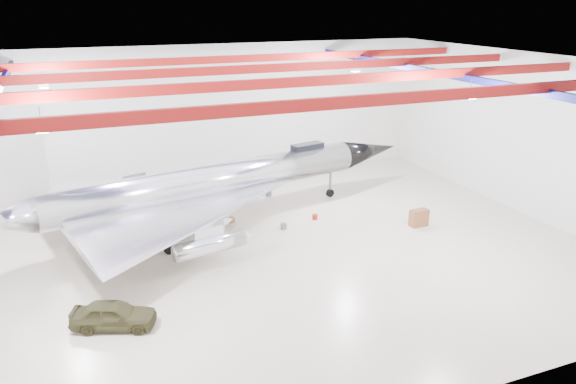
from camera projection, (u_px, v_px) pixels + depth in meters
name	position (u px, v px, depth m)	size (l,w,h in m)	color
floor	(249.00, 254.00, 33.17)	(40.00, 40.00, 0.00)	beige
wall_back	(188.00, 116.00, 44.51)	(40.00, 40.00, 0.00)	silver
wall_right	(524.00, 134.00, 38.50)	(30.00, 30.00, 0.00)	silver
ceiling	(244.00, 65.00, 29.58)	(40.00, 40.00, 0.00)	#0A0F38
ceiling_structure	(244.00, 78.00, 29.81)	(39.50, 29.50, 1.08)	maroon
jet_aircraft	(212.00, 185.00, 36.73)	(30.30, 20.63, 8.33)	silver
jeep	(114.00, 315.00, 25.59)	(1.55, 3.84, 1.31)	#39371C
desk	(419.00, 218.00, 37.16)	(1.24, 0.62, 1.13)	brown
crate_ply	(134.00, 232.00, 35.93)	(0.52, 0.41, 0.36)	olive
toolbox_red	(180.00, 210.00, 39.66)	(0.38, 0.31, 0.27)	#9C1C0F
engine_drum	(284.00, 226.00, 36.79)	(0.41, 0.41, 0.37)	#59595B
parts_bin	(230.00, 220.00, 37.79)	(0.52, 0.41, 0.36)	olive
crate_small	(106.00, 226.00, 36.87)	(0.39, 0.31, 0.27)	#59595B
tool_chest	(315.00, 217.00, 38.40)	(0.38, 0.38, 0.34)	#9C1C0F
oil_barrel	(213.00, 235.00, 35.41)	(0.50, 0.40, 0.35)	olive
spares_box	(269.00, 193.00, 42.92)	(0.46, 0.46, 0.41)	#59595B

